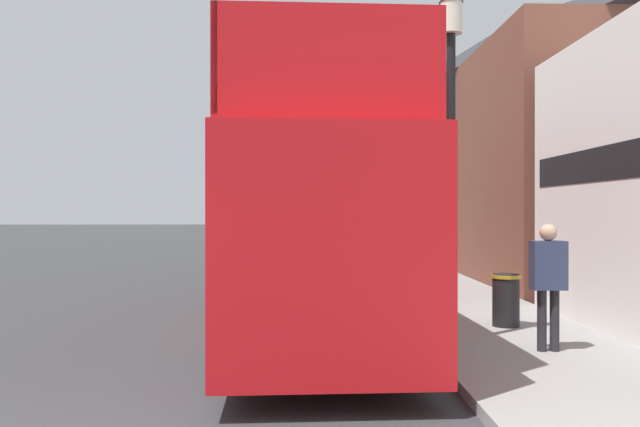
# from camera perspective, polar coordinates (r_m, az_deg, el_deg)

# --- Properties ---
(ground_plane) EXTENTS (144.00, 144.00, 0.00)m
(ground_plane) POSITION_cam_1_polar(r_m,az_deg,el_deg) (25.71, -7.40, -4.37)
(ground_plane) COLOR #333335
(sidewalk) EXTENTS (2.95, 108.00, 0.14)m
(sidewalk) POSITION_cam_1_polar(r_m,az_deg,el_deg) (22.79, 6.90, -4.78)
(sidewalk) COLOR gray
(sidewalk) RESTS_ON ground_plane
(brick_terrace_rear) EXTENTS (6.00, 19.89, 9.16)m
(brick_terrace_rear) POSITION_cam_1_polar(r_m,az_deg,el_deg) (24.58, 17.11, 6.10)
(brick_terrace_rear) COLOR brown
(brick_terrace_rear) RESTS_ON ground_plane
(tour_bus) EXTENTS (2.87, 10.87, 4.19)m
(tour_bus) POSITION_cam_1_polar(r_m,az_deg,el_deg) (11.47, -1.05, -0.55)
(tour_bus) COLOR red
(tour_bus) RESTS_ON ground_plane
(parked_car_ahead_of_bus) EXTENTS (1.85, 4.33, 1.58)m
(parked_car_ahead_of_bus) POSITION_cam_1_polar(r_m,az_deg,el_deg) (19.71, 0.61, -3.61)
(parked_car_ahead_of_bus) COLOR #9E9EA3
(parked_car_ahead_of_bus) RESTS_ON ground_plane
(pedestrian_second) EXTENTS (0.45, 0.25, 1.73)m
(pedestrian_second) POSITION_cam_1_polar(r_m,az_deg,el_deg) (9.08, 20.14, -5.26)
(pedestrian_second) COLOR #232328
(pedestrian_second) RESTS_ON sidewalk
(lamp_post_nearest) EXTENTS (0.35, 0.35, 5.15)m
(lamp_post_nearest) POSITION_cam_1_polar(r_m,az_deg,el_deg) (9.35, 11.88, 10.09)
(lamp_post_nearest) COLOR black
(lamp_post_nearest) RESTS_ON sidewalk
(lamp_post_second) EXTENTS (0.35, 0.35, 5.24)m
(lamp_post_second) POSITION_cam_1_polar(r_m,az_deg,el_deg) (18.42, 6.15, 5.38)
(lamp_post_second) COLOR black
(lamp_post_second) RESTS_ON sidewalk
(lamp_post_third) EXTENTS (0.35, 0.35, 5.11)m
(lamp_post_third) POSITION_cam_1_polar(r_m,az_deg,el_deg) (27.57, 3.56, 3.49)
(lamp_post_third) COLOR black
(lamp_post_third) RESTS_ON sidewalk
(litter_bin) EXTENTS (0.48, 0.48, 0.87)m
(litter_bin) POSITION_cam_1_polar(r_m,az_deg,el_deg) (10.87, 16.63, -7.44)
(litter_bin) COLOR black
(litter_bin) RESTS_ON sidewalk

